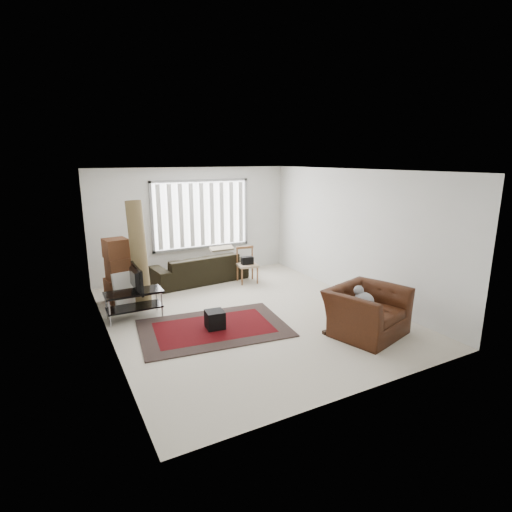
{
  "coord_description": "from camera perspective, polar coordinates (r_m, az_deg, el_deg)",
  "views": [
    {
      "loc": [
        -3.23,
        -6.38,
        2.91
      ],
      "look_at": [
        0.32,
        0.3,
        1.05
      ],
      "focal_mm": 28.0,
      "sensor_mm": 36.0,
      "label": 1
    }
  ],
  "objects": [
    {
      "name": "tv_stand",
      "position": [
        7.77,
        -17.05,
        -5.87
      ],
      "size": [
        1.03,
        0.47,
        0.52
      ],
      "color": "black",
      "rests_on": "ground"
    },
    {
      "name": "white_flatpack",
      "position": [
        8.48,
        -17.92,
        -4.47
      ],
      "size": [
        0.58,
        0.31,
        0.7
      ],
      "primitive_type": "cube",
      "rotation": [
        -0.18,
        0.0,
        0.21
      ],
      "color": "silver",
      "rests_on": "ground"
    },
    {
      "name": "subwoofer",
      "position": [
        7.08,
        -5.89,
        -9.0
      ],
      "size": [
        0.34,
        0.34,
        0.31
      ],
      "primitive_type": "cube",
      "rotation": [
        0.0,
        0.0,
        -0.11
      ],
      "color": "black",
      "rests_on": "persian_rug"
    },
    {
      "name": "room",
      "position": [
        7.71,
        -2.62,
        5.21
      ],
      "size": [
        6.0,
        6.02,
        2.71
      ],
      "color": "beige",
      "rests_on": "ground"
    },
    {
      "name": "tv",
      "position": [
        7.65,
        -17.25,
        -3.16
      ],
      "size": [
        0.11,
        0.84,
        0.48
      ],
      "primitive_type": "imported",
      "rotation": [
        0.0,
        0.0,
        1.57
      ],
      "color": "black",
      "rests_on": "tv_stand"
    },
    {
      "name": "rolled_rug",
      "position": [
        8.23,
        -16.41,
        0.28
      ],
      "size": [
        0.34,
        0.66,
        2.13
      ],
      "primitive_type": "cylinder",
      "rotation": [
        -0.16,
        0.0,
        0.03
      ],
      "color": "brown",
      "rests_on": "ground"
    },
    {
      "name": "moving_boxes",
      "position": [
        8.71,
        -18.97,
        -2.24
      ],
      "size": [
        0.61,
        0.57,
        1.32
      ],
      "color": "#55301B",
      "rests_on": "ground"
    },
    {
      "name": "sofa",
      "position": [
        9.69,
        -8.08,
        -1.12
      ],
      "size": [
        2.35,
        1.18,
        0.87
      ],
      "primitive_type": "imported",
      "rotation": [
        0.0,
        0.0,
        3.23
      ],
      "color": "black",
      "rests_on": "ground"
    },
    {
      "name": "armchair",
      "position": [
        7.01,
        15.52,
        -7.19
      ],
      "size": [
        1.48,
        1.37,
        0.91
      ],
      "rotation": [
        0.0,
        0.0,
        0.28
      ],
      "color": "#38190B",
      "rests_on": "ground"
    },
    {
      "name": "side_chair",
      "position": [
        9.54,
        -1.29,
        -1.03
      ],
      "size": [
        0.52,
        0.52,
        0.84
      ],
      "rotation": [
        0.0,
        0.0,
        -0.16
      ],
      "color": "#9B8265",
      "rests_on": "ground"
    },
    {
      "name": "persian_rug",
      "position": [
        7.15,
        -6.07,
        -10.18
      ],
      "size": [
        2.7,
        1.97,
        0.02
      ],
      "color": "black",
      "rests_on": "ground"
    }
  ]
}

